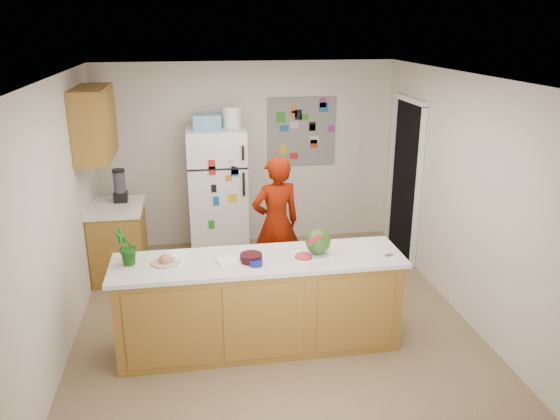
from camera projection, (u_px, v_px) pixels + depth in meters
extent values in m
cube|color=brown|center=(273.00, 318.00, 5.80)|extent=(4.00, 4.50, 0.02)
cube|color=beige|center=(248.00, 155.00, 7.50)|extent=(4.00, 0.02, 2.50)
cube|color=beige|center=(59.00, 217.00, 5.08)|extent=(0.02, 4.50, 2.50)
cube|color=beige|center=(462.00, 196.00, 5.70)|extent=(0.02, 4.50, 2.50)
cube|color=white|center=(271.00, 76.00, 4.98)|extent=(4.00, 4.50, 0.02)
cube|color=black|center=(406.00, 180.00, 7.12)|extent=(0.03, 0.85, 2.04)
cube|color=brown|center=(259.00, 305.00, 5.15)|extent=(2.60, 0.62, 0.88)
cube|color=silver|center=(259.00, 261.00, 5.00)|extent=(2.68, 0.70, 0.04)
cube|color=brown|center=(119.00, 242.00, 6.65)|extent=(0.60, 0.80, 0.86)
cube|color=silver|center=(116.00, 207.00, 6.51)|extent=(0.64, 0.84, 0.04)
cube|color=brown|center=(94.00, 123.00, 6.11)|extent=(0.35, 1.00, 0.80)
cube|color=silver|center=(217.00, 192.00, 7.20)|extent=(0.75, 0.70, 1.70)
cube|color=#5999B2|center=(207.00, 121.00, 6.88)|extent=(0.35, 0.28, 0.18)
cube|color=slate|center=(302.00, 132.00, 7.49)|extent=(0.95, 0.01, 0.95)
imported|color=#671102|center=(276.00, 224.00, 6.24)|extent=(0.65, 0.50, 1.58)
cylinder|color=black|center=(120.00, 187.00, 6.60)|extent=(0.14, 0.14, 0.38)
cube|color=silver|center=(312.00, 255.00, 5.06)|extent=(0.39, 0.31, 0.01)
sphere|color=#306015|center=(318.00, 241.00, 5.05)|extent=(0.24, 0.24, 0.24)
cylinder|color=red|center=(303.00, 256.00, 4.99)|extent=(0.15, 0.15, 0.02)
cylinder|color=black|center=(251.00, 258.00, 4.93)|extent=(0.23, 0.23, 0.07)
cylinder|color=silver|center=(177.00, 256.00, 4.98)|extent=(0.23, 0.23, 0.06)
cylinder|color=navy|center=(256.00, 263.00, 4.85)|extent=(0.14, 0.14, 0.05)
cylinder|color=#BBAF94|center=(166.00, 262.00, 4.90)|extent=(0.34, 0.34, 0.02)
cube|color=white|center=(228.00, 261.00, 4.93)|extent=(0.24, 0.23, 0.02)
cube|color=gray|center=(389.00, 255.00, 5.05)|extent=(0.09, 0.06, 0.01)
imported|color=#174811|center=(126.00, 247.00, 4.81)|extent=(0.25, 0.25, 0.35)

